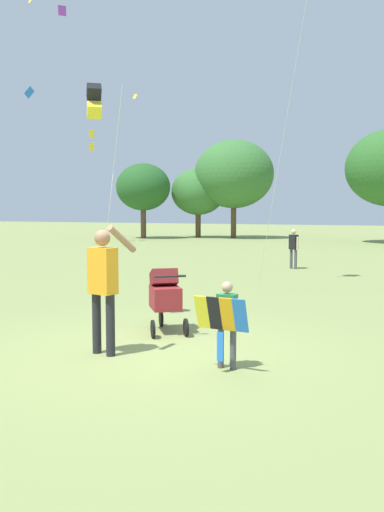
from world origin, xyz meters
The scene contains 7 objects.
ground_plane centered at (0.00, 0.00, 0.00)m, with size 120.00×120.00×0.00m, color #849351.
child_with_butterfly_kite centered at (1.25, -0.40, 0.65)m, with size 0.68×0.37×1.09m.
person_adult_flyer centered at (-0.52, -0.37, 1.03)m, with size 0.62×0.52×1.78m.
stroller centered at (-0.35, 1.22, 0.61)m, with size 0.89×1.05×1.03m.
kite_adult_black centered at (-1.75, 1.40, 3.76)m, with size 1.68×1.84×4.10m.
distant_kites_cluster centered at (-4.65, 21.95, 11.39)m, with size 28.23×12.14×8.29m.
person_sitting_far centered at (-0.47, 11.28, 0.77)m, with size 0.37×0.30×1.31m.
Camera 1 is at (3.46, -6.77, 1.99)m, focal length 38.93 mm.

